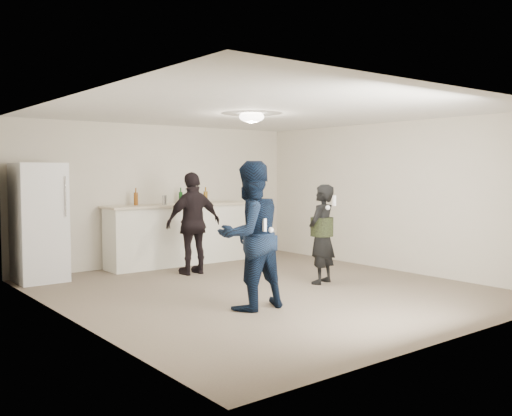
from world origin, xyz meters
TOP-DOWN VIEW (x-y plane):
  - floor at (0.00, 0.00)m, footprint 6.00×6.00m
  - ceiling at (0.00, 0.00)m, footprint 6.00×6.00m
  - wall_back at (0.00, 3.00)m, footprint 6.00×0.00m
  - wall_front at (0.00, -3.00)m, footprint 6.00×0.00m
  - wall_left at (-2.75, 0.00)m, footprint 0.00×6.00m
  - wall_right at (2.75, 0.00)m, footprint 0.00×6.00m
  - counter at (0.14, 2.67)m, footprint 2.60×0.56m
  - counter_top at (0.14, 2.67)m, footprint 2.68×0.64m
  - fridge at (-2.30, 2.60)m, footprint 0.70×0.70m
  - fridge_handle at (-2.02, 2.23)m, footprint 0.02×0.02m
  - ceiling_dome at (0.00, 0.30)m, footprint 0.36×0.36m
  - shaker at (-0.19, 2.52)m, footprint 0.08×0.08m
  - man at (-0.84, -0.76)m, footprint 0.88×0.68m
  - woman at (0.96, -0.16)m, footprint 0.62×0.51m
  - camo_shorts at (0.96, -0.16)m, footprint 0.34×0.34m
  - spectator at (-0.13, 1.68)m, footprint 0.98×0.43m
  - remote_man at (-0.84, -1.04)m, footprint 0.04×0.04m
  - nunchuk_man at (-0.72, -1.01)m, footprint 0.07×0.07m
  - remote_woman at (0.96, -0.41)m, footprint 0.04×0.04m
  - nunchuk_woman at (0.86, -0.38)m, footprint 0.07×0.07m
  - bottle_cluster at (0.07, 2.71)m, footprint 1.42×0.28m

SIDE VIEW (x-z plane):
  - floor at x=0.00m, z-range 0.00..0.00m
  - counter at x=0.14m, z-range 0.00..1.05m
  - woman at x=0.96m, z-range 0.00..1.48m
  - spectator at x=-0.13m, z-range 0.00..1.66m
  - camo_shorts at x=0.96m, z-range 0.71..0.99m
  - fridge at x=-2.30m, z-range 0.00..1.80m
  - man at x=-0.84m, z-range 0.00..1.80m
  - nunchuk_man at x=-0.72m, z-range 0.95..1.01m
  - remote_man at x=-0.84m, z-range 0.98..1.12m
  - counter_top at x=0.14m, z-range 1.05..1.09m
  - nunchuk_woman at x=0.86m, z-range 1.11..1.18m
  - shaker at x=-0.19m, z-range 1.09..1.26m
  - bottle_cluster at x=0.07m, z-range 1.07..1.33m
  - wall_back at x=0.00m, z-range -1.75..4.25m
  - wall_front at x=0.00m, z-range -1.75..4.25m
  - wall_left at x=-2.75m, z-range -1.75..4.25m
  - wall_right at x=2.75m, z-range -1.75..4.25m
  - remote_woman at x=0.96m, z-range 1.18..1.32m
  - fridge_handle at x=-2.02m, z-range 1.00..1.60m
  - ceiling_dome at x=0.00m, z-range 2.37..2.53m
  - ceiling at x=0.00m, z-range 2.50..2.50m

